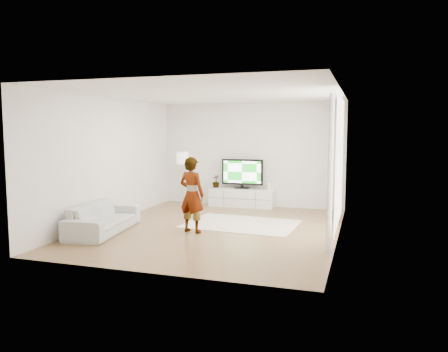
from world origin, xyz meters
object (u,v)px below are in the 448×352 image
(television, at_px, (242,173))
(rug, at_px, (241,224))
(sofa, at_px, (104,218))
(floor_lamp, at_px, (183,160))
(player, at_px, (192,195))
(media_console, at_px, (242,198))

(television, xyz_separation_m, rug, (0.59, -2.18, -0.92))
(sofa, height_order, floor_lamp, floor_lamp)
(television, distance_m, rug, 2.44)
(television, relative_size, player, 0.75)
(rug, height_order, player, player)
(sofa, bearing_deg, player, -81.14)
(sofa, bearing_deg, rug, -64.92)
(floor_lamp, bearing_deg, television, 12.51)
(sofa, distance_m, floor_lamp, 3.56)
(rug, height_order, sofa, sofa)
(player, distance_m, floor_lamp, 3.28)
(sofa, xyz_separation_m, floor_lamp, (0.28, 3.42, 0.94))
(floor_lamp, bearing_deg, media_console, 11.56)
(media_console, height_order, television, television)
(television, height_order, player, player)
(television, distance_m, floor_lamp, 1.67)
(television, bearing_deg, media_console, -90.00)
(television, relative_size, sofa, 0.56)
(rug, relative_size, sofa, 1.17)
(rug, xyz_separation_m, sofa, (-2.46, -1.59, 0.29))
(player, relative_size, floor_lamp, 1.04)
(media_console, distance_m, player, 3.27)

